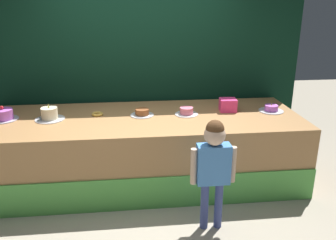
{
  "coord_description": "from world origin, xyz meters",
  "views": [
    {
      "loc": [
        -0.13,
        -3.42,
        2.25
      ],
      "look_at": [
        0.29,
        0.41,
        0.91
      ],
      "focal_mm": 37.6,
      "sensor_mm": 36.0,
      "label": 1
    }
  ],
  "objects_px": {
    "pink_box": "(228,105)",
    "cake_left": "(49,114)",
    "cake_center": "(142,113)",
    "cake_far_right": "(271,109)",
    "donut": "(97,114)",
    "cake_far_left": "(3,115)",
    "child_figure": "(214,161)",
    "cake_right": "(186,112)"
  },
  "relations": [
    {
      "from": "cake_far_right",
      "to": "child_figure",
      "type": "bearing_deg",
      "value": -132.05
    },
    {
      "from": "cake_far_right",
      "to": "cake_left",
      "type": "bearing_deg",
      "value": -179.51
    },
    {
      "from": "cake_left",
      "to": "cake_right",
      "type": "bearing_deg",
      "value": 0.26
    },
    {
      "from": "pink_box",
      "to": "donut",
      "type": "xyz_separation_m",
      "value": [
        -1.66,
        -0.0,
        -0.06
      ]
    },
    {
      "from": "pink_box",
      "to": "cake_right",
      "type": "relative_size",
      "value": 0.71
    },
    {
      "from": "cake_left",
      "to": "child_figure",
      "type": "bearing_deg",
      "value": -32.29
    },
    {
      "from": "child_figure",
      "to": "donut",
      "type": "bearing_deg",
      "value": 134.8
    },
    {
      "from": "child_figure",
      "to": "cake_far_right",
      "type": "bearing_deg",
      "value": 47.95
    },
    {
      "from": "child_figure",
      "to": "cake_far_right",
      "type": "distance_m",
      "value": 1.53
    },
    {
      "from": "donut",
      "to": "cake_far_right",
      "type": "height_order",
      "value": "cake_far_right"
    },
    {
      "from": "cake_right",
      "to": "cake_center",
      "type": "bearing_deg",
      "value": 177.17
    },
    {
      "from": "child_figure",
      "to": "donut",
      "type": "xyz_separation_m",
      "value": [
        -1.2,
        1.2,
        0.12
      ]
    },
    {
      "from": "child_figure",
      "to": "cake_right",
      "type": "bearing_deg",
      "value": 94.56
    },
    {
      "from": "cake_far_left",
      "to": "cake_far_right",
      "type": "bearing_deg",
      "value": -0.52
    },
    {
      "from": "pink_box",
      "to": "child_figure",
      "type": "bearing_deg",
      "value": -111.1
    },
    {
      "from": "pink_box",
      "to": "cake_far_right",
      "type": "relative_size",
      "value": 0.65
    },
    {
      "from": "pink_box",
      "to": "cake_far_left",
      "type": "distance_m",
      "value": 2.77
    },
    {
      "from": "cake_far_left",
      "to": "cake_center",
      "type": "distance_m",
      "value": 1.66
    },
    {
      "from": "donut",
      "to": "cake_far_left",
      "type": "height_order",
      "value": "cake_far_left"
    },
    {
      "from": "child_figure",
      "to": "pink_box",
      "type": "distance_m",
      "value": 1.3
    },
    {
      "from": "cake_far_left",
      "to": "cake_right",
      "type": "height_order",
      "value": "cake_far_left"
    },
    {
      "from": "pink_box",
      "to": "cake_far_right",
      "type": "bearing_deg",
      "value": -7.77
    },
    {
      "from": "donut",
      "to": "cake_far_left",
      "type": "relative_size",
      "value": 0.4
    },
    {
      "from": "child_figure",
      "to": "cake_left",
      "type": "distance_m",
      "value": 2.08
    },
    {
      "from": "donut",
      "to": "cake_right",
      "type": "bearing_deg",
      "value": -4.73
    },
    {
      "from": "child_figure",
      "to": "cake_right",
      "type": "height_order",
      "value": "child_figure"
    },
    {
      "from": "child_figure",
      "to": "cake_center",
      "type": "bearing_deg",
      "value": 119.39
    },
    {
      "from": "cake_center",
      "to": "cake_right",
      "type": "xyz_separation_m",
      "value": [
        0.55,
        -0.03,
        0.0
      ]
    },
    {
      "from": "pink_box",
      "to": "donut",
      "type": "height_order",
      "value": "pink_box"
    },
    {
      "from": "child_figure",
      "to": "cake_center",
      "type": "distance_m",
      "value": 1.32
    },
    {
      "from": "pink_box",
      "to": "cake_center",
      "type": "distance_m",
      "value": 1.11
    },
    {
      "from": "pink_box",
      "to": "cake_center",
      "type": "xyz_separation_m",
      "value": [
        -1.11,
        -0.06,
        -0.05
      ]
    },
    {
      "from": "donut",
      "to": "cake_far_right",
      "type": "distance_m",
      "value": 2.21
    },
    {
      "from": "cake_right",
      "to": "cake_far_right",
      "type": "xyz_separation_m",
      "value": [
        1.11,
        0.02,
        -0.01
      ]
    },
    {
      "from": "pink_box",
      "to": "cake_left",
      "type": "relative_size",
      "value": 0.59
    },
    {
      "from": "cake_right",
      "to": "cake_far_right",
      "type": "bearing_deg",
      "value": 0.83
    },
    {
      "from": "cake_far_left",
      "to": "cake_far_right",
      "type": "distance_m",
      "value": 3.32
    },
    {
      "from": "cake_center",
      "to": "pink_box",
      "type": "bearing_deg",
      "value": 3.32
    },
    {
      "from": "donut",
      "to": "cake_center",
      "type": "xyz_separation_m",
      "value": [
        0.55,
        -0.06,
        0.02
      ]
    },
    {
      "from": "cake_center",
      "to": "cake_far_right",
      "type": "relative_size",
      "value": 0.92
    },
    {
      "from": "child_figure",
      "to": "pink_box",
      "type": "xyz_separation_m",
      "value": [
        0.46,
        1.2,
        0.19
      ]
    },
    {
      "from": "child_figure",
      "to": "pink_box",
      "type": "bearing_deg",
      "value": 68.9
    }
  ]
}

